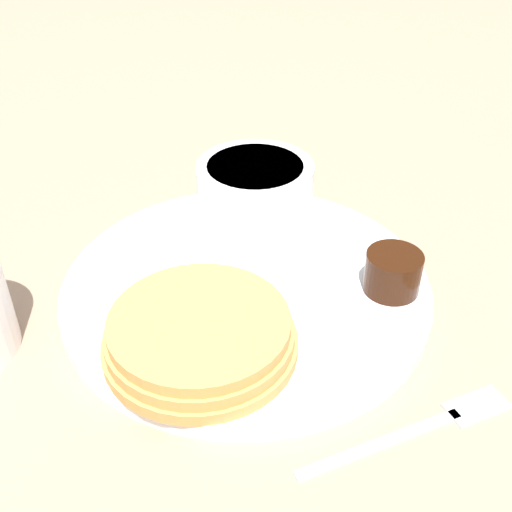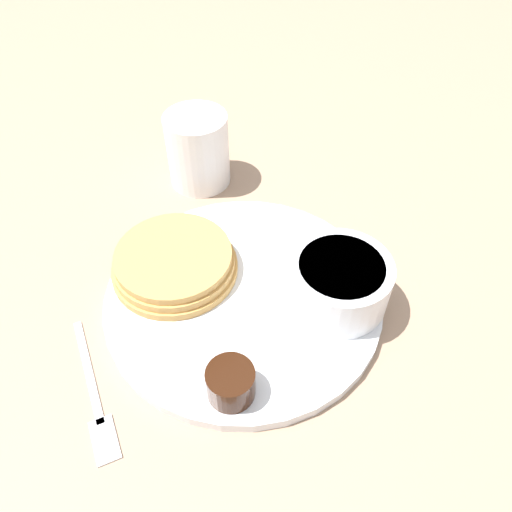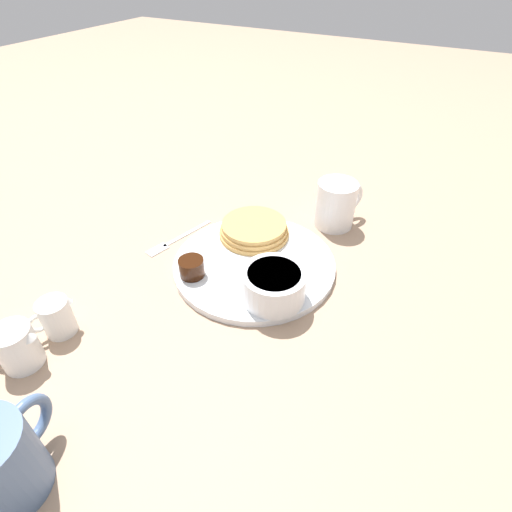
# 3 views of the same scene
# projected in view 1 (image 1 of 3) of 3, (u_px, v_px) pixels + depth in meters

# --- Properties ---
(ground_plane) EXTENTS (4.00, 4.00, 0.00)m
(ground_plane) POSITION_uv_depth(u_px,v_px,m) (246.00, 294.00, 0.50)
(ground_plane) COLOR #9E7F66
(plate) EXTENTS (0.28, 0.28, 0.01)m
(plate) POSITION_uv_depth(u_px,v_px,m) (246.00, 288.00, 0.49)
(plate) COLOR white
(plate) RESTS_ON ground_plane
(pancake_stack) EXTENTS (0.13, 0.13, 0.03)m
(pancake_stack) POSITION_uv_depth(u_px,v_px,m) (200.00, 335.00, 0.42)
(pancake_stack) COLOR tan
(pancake_stack) RESTS_ON plate
(bowl) EXTENTS (0.10, 0.10, 0.05)m
(bowl) POSITION_uv_depth(u_px,v_px,m) (255.00, 189.00, 0.55)
(bowl) COLOR white
(bowl) RESTS_ON plate
(syrup_cup) EXTENTS (0.04, 0.04, 0.03)m
(syrup_cup) POSITION_uv_depth(u_px,v_px,m) (393.00, 272.00, 0.47)
(syrup_cup) COLOR black
(syrup_cup) RESTS_ON plate
(butter_ramekin) EXTENTS (0.05, 0.05, 0.05)m
(butter_ramekin) POSITION_uv_depth(u_px,v_px,m) (275.00, 192.00, 0.56)
(butter_ramekin) COLOR white
(butter_ramekin) RESTS_ON plate
(fork) EXTENTS (0.05, 0.15, 0.00)m
(fork) POSITION_uv_depth(u_px,v_px,m) (431.00, 423.00, 0.39)
(fork) COLOR silver
(fork) RESTS_ON ground_plane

